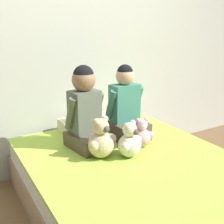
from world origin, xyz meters
The scene contains 9 objects.
ground_plane centered at (0.00, 0.00, 0.00)m, with size 14.00×14.00×0.00m, color brown.
wall_behind_bed centered at (0.00, 1.05, 1.25)m, with size 8.00×0.06×2.50m.
bed centered at (0.00, 0.00, 0.22)m, with size 1.46×1.91×0.44m.
child_on_left centered at (-0.19, 0.47, 0.73)m, with size 0.34×0.37×0.66m.
child_on_right centered at (0.18, 0.46, 0.70)m, with size 0.34×0.34×0.64m.
teddy_bear_held_by_left_child centered at (-0.19, 0.22, 0.57)m, with size 0.25×0.20×0.31m.
teddy_bear_held_by_right_child centered at (0.19, 0.23, 0.54)m, with size 0.20×0.15×0.24m.
teddy_bear_between_children centered at (0.00, 0.12, 0.55)m, with size 0.22×0.17×0.28m.
pillow_at_headboard centered at (0.00, 0.78, 0.49)m, with size 0.55×0.28×0.11m.
Camera 1 is at (-1.09, -1.47, 1.37)m, focal length 45.00 mm.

